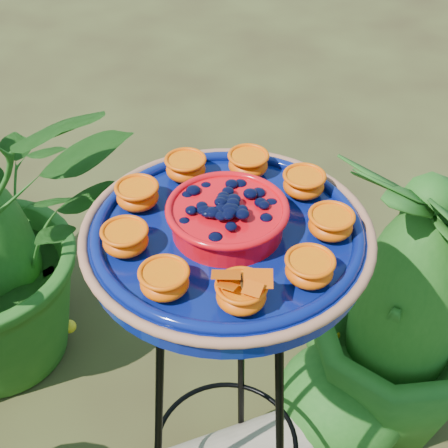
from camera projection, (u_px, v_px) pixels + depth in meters
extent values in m
torus|color=black|center=(227.00, 254.00, 1.08)|extent=(0.29, 0.29, 0.02)
torus|color=black|center=(226.00, 443.00, 1.47)|extent=(0.36, 0.36, 0.01)
cylinder|color=black|center=(241.00, 355.00, 1.49)|extent=(0.02, 0.09, 0.93)
cylinder|color=black|center=(159.00, 426.00, 1.34)|extent=(0.09, 0.06, 0.93)
cylinder|color=#08145F|center=(227.00, 240.00, 1.06)|extent=(0.50, 0.50, 0.04)
torus|color=#A7724B|center=(227.00, 231.00, 1.05)|extent=(0.50, 0.50, 0.02)
torus|color=#08145F|center=(227.00, 229.00, 1.04)|extent=(0.46, 0.46, 0.02)
cylinder|color=red|center=(227.00, 220.00, 1.03)|extent=(0.20, 0.20, 0.05)
torus|color=red|center=(227.00, 209.00, 1.02)|extent=(0.20, 0.20, 0.01)
ellipsoid|color=black|center=(227.00, 206.00, 1.01)|extent=(0.16, 0.16, 0.03)
ellipsoid|color=#FF7402|center=(330.00, 226.00, 1.03)|extent=(0.07, 0.07, 0.04)
cylinder|color=orange|center=(332.00, 217.00, 1.01)|extent=(0.07, 0.07, 0.01)
ellipsoid|color=#FF7402|center=(304.00, 186.00, 1.11)|extent=(0.07, 0.07, 0.04)
cylinder|color=orange|center=(304.00, 177.00, 1.10)|extent=(0.07, 0.07, 0.01)
ellipsoid|color=#FF7402|center=(248.00, 165.00, 1.16)|extent=(0.07, 0.07, 0.04)
cylinder|color=orange|center=(248.00, 157.00, 1.15)|extent=(0.07, 0.07, 0.01)
ellipsoid|color=#FF7402|center=(186.00, 169.00, 1.15)|extent=(0.07, 0.07, 0.04)
cylinder|color=orange|center=(185.00, 161.00, 1.14)|extent=(0.07, 0.07, 0.01)
ellipsoid|color=#FF7402|center=(138.00, 197.00, 1.09)|extent=(0.07, 0.07, 0.04)
cylinder|color=orange|center=(137.00, 189.00, 1.07)|extent=(0.07, 0.07, 0.01)
ellipsoid|color=#FF7402|center=(126.00, 241.00, 1.00)|extent=(0.07, 0.07, 0.04)
cylinder|color=orange|center=(124.00, 232.00, 0.98)|extent=(0.07, 0.07, 0.01)
ellipsoid|color=#FF7402|center=(165.00, 283.00, 0.92)|extent=(0.07, 0.07, 0.04)
cylinder|color=orange|center=(164.00, 274.00, 0.91)|extent=(0.07, 0.07, 0.01)
ellipsoid|color=#FF7402|center=(241.00, 296.00, 0.90)|extent=(0.07, 0.07, 0.04)
cylinder|color=orange|center=(241.00, 287.00, 0.89)|extent=(0.07, 0.07, 0.01)
ellipsoid|color=#FF7402|center=(309.00, 271.00, 0.94)|extent=(0.07, 0.07, 0.04)
cylinder|color=orange|center=(310.00, 262.00, 0.93)|extent=(0.07, 0.07, 0.01)
cylinder|color=black|center=(242.00, 282.00, 0.88)|extent=(0.01, 0.03, 0.00)
cube|color=#E46504|center=(226.00, 275.00, 0.89)|extent=(0.05, 0.04, 0.01)
cube|color=#E46504|center=(258.00, 278.00, 0.88)|extent=(0.05, 0.04, 0.01)
imported|color=#1D5215|center=(406.00, 306.00, 1.64)|extent=(0.70, 0.70, 0.89)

